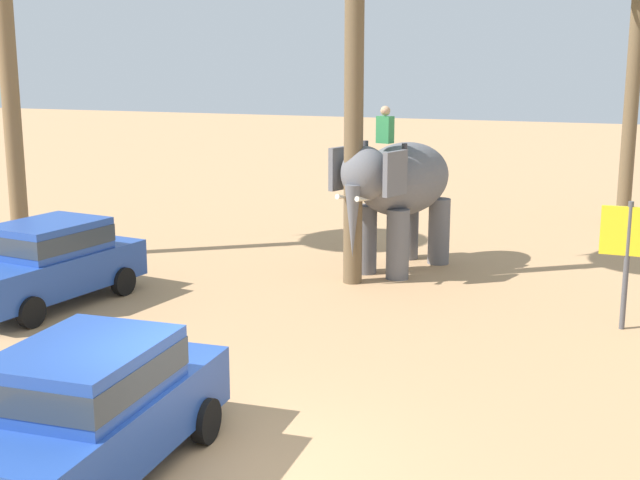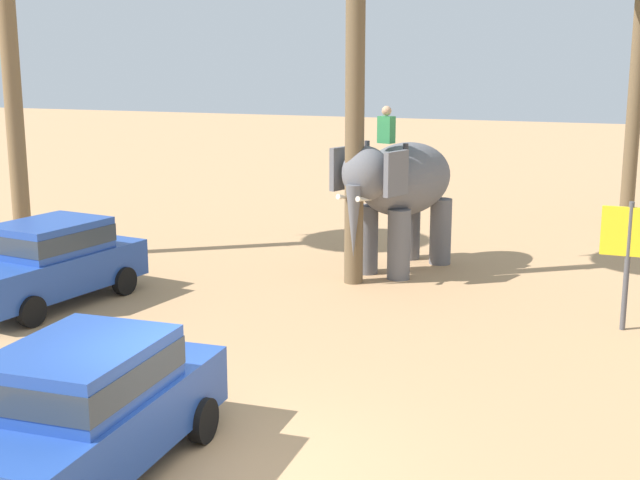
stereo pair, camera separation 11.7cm
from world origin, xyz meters
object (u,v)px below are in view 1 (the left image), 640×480
at_px(car_parked_far_side, 48,260).
at_px(elephant_with_mahout, 398,187).
at_px(car_sedan_foreground, 91,406).
at_px(signboard_yellow, 628,240).

xyz_separation_m(car_parked_far_side, elephant_with_mahout, (5.82, 5.29, 1.06)).
xyz_separation_m(car_sedan_foreground, elephant_with_mahout, (0.57, 11.20, 1.06)).
height_order(car_parked_far_side, elephant_with_mahout, elephant_with_mahout).
bearing_deg(signboard_yellow, elephant_with_mahout, 151.01).
height_order(elephant_with_mahout, signboard_yellow, elephant_with_mahout).
distance_m(car_parked_far_side, signboard_yellow, 11.25).
distance_m(car_sedan_foreground, signboard_yellow, 10.14).
height_order(car_parked_far_side, signboard_yellow, signboard_yellow).
height_order(car_sedan_foreground, elephant_with_mahout, elephant_with_mahout).
bearing_deg(car_parked_far_side, signboard_yellow, 12.58).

